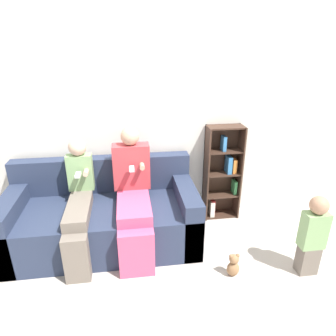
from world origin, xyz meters
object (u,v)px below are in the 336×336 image
at_px(toddler_standing, 313,234).
at_px(child_seated, 78,203).
at_px(couch, 104,218).
at_px(bookshelf, 222,174).
at_px(adult_seated, 133,193).
at_px(teddy_bear, 233,265).

bearing_deg(toddler_standing, child_seated, 163.84).
height_order(child_seated, toddler_standing, child_seated).
bearing_deg(couch, bookshelf, 15.08).
relative_size(toddler_standing, bookshelf, 0.70).
relative_size(adult_seated, toddler_standing, 1.54).
relative_size(toddler_standing, teddy_bear, 3.35).
xyz_separation_m(toddler_standing, bookshelf, (-0.51, 1.14, 0.13)).
xyz_separation_m(toddler_standing, teddy_bear, (-0.71, 0.05, -0.31)).
relative_size(adult_seated, bookshelf, 1.07).
bearing_deg(toddler_standing, teddy_bear, 176.14).
relative_size(child_seated, bookshelf, 0.98).
bearing_deg(bookshelf, child_seated, -162.43).
xyz_separation_m(couch, teddy_bear, (1.21, -0.71, -0.18)).
height_order(adult_seated, teddy_bear, adult_seated).
bearing_deg(adult_seated, couch, 162.42).
bearing_deg(couch, child_seated, -147.93).
xyz_separation_m(adult_seated, teddy_bear, (0.89, -0.60, -0.52)).
bearing_deg(bookshelf, toddler_standing, -65.84).
bearing_deg(adult_seated, toddler_standing, -22.17).
xyz_separation_m(couch, toddler_standing, (1.92, -0.75, 0.13)).
relative_size(adult_seated, child_seated, 1.09).
distance_m(toddler_standing, bookshelf, 1.25).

